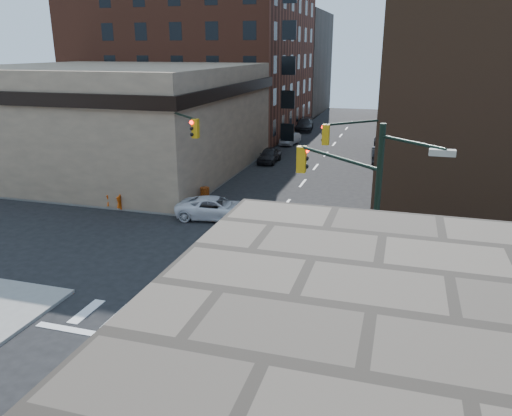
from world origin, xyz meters
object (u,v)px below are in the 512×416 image
Objects in this scene: parked_car_wnear at (269,155)px; barrel_bank at (205,195)px; pedestrian_a at (180,195)px; pedestrian_b at (106,188)px; police_car at (295,224)px; barrel_road at (326,240)px; parked_car_wfar at (290,139)px; pickup at (216,208)px; parked_car_enear at (380,155)px; barricade_nw_a at (150,193)px; barricade_se_a at (411,333)px.

barrel_bank is at bearing -93.46° from parked_car_wnear.
pedestrian_a is 1.12× the size of pedestrian_b.
police_car is 4.19× the size of barrel_bank.
pedestrian_b is at bearing -116.22° from parked_car_wnear.
police_car is 8.71m from pedestrian_a.
pedestrian_b reaches higher than barrel_road.
barrel_road is at bearing -101.52° from police_car.
police_car is 28.80m from parked_car_wfar.
parked_car_wfar is at bearing -5.29° from pickup.
police_car is 8.55m from barrel_bank.
pedestrian_a reaches higher than parked_car_enear.
police_car is 21.61m from parked_car_enear.
parked_car_wfar is at bearing 85.04° from barricade_nw_a.
parked_car_wfar is at bearing -38.31° from parked_car_enear.
pedestrian_b reaches higher than parked_car_wfar.
barrel_bank is 1.00× the size of barricade_se_a.
police_car is at bearing 14.87° from pedestrian_a.
pedestrian_b is at bearing 73.54° from pickup.
barrel_road reaches higher than barricade_nw_a.
pedestrian_b is 3.11m from barricade_nw_a.
pickup is at bearing 157.26° from barrel_road.
pedestrian_b reaches higher than police_car.
parked_car_wnear is at bearing 24.53° from barricade_se_a.
pickup is 3.45m from barrel_bank.
parked_car_enear reaches higher than barrel_road.
pedestrian_a is 1.71× the size of barrel_road.
police_car reaches higher than barrel_road.
pedestrian_b reaches higher than barricade_nw_a.
barrel_road is at bearing 27.75° from barricade_se_a.
parked_car_wfar is 3.40× the size of barrel_bank.
parked_car_wnear is 31.25m from barricade_se_a.
pickup is 4.40× the size of barrel_bank.
police_car is at bearing 75.30° from parked_car_enear.
barrel_road reaches higher than barricade_se_a.
pedestrian_a reaches higher than parked_car_wfar.
parked_car_enear is 4.00× the size of barricade_se_a.
pedestrian_a is at bearing -17.62° from barricade_nw_a.
pickup is (-5.45, 1.48, 0.00)m from police_car.
parked_car_wnear is 3.69× the size of barrel_road.
parked_car_enear is at bearing 86.16° from barrel_road.
parked_car_enear is 22.37m from pedestrian_a.
barrel_road is at bearing -66.46° from parked_car_wfar.
parked_car_wfar is 23.69m from barrel_bank.
barricade_nw_a is at bearing -93.59° from parked_car_wfar.
parked_car_wfar reaches higher than barrel_road.
pedestrian_a is at bearing -96.57° from parked_car_wnear.
parked_car_enear is at bearing 5.24° from barricade_se_a.
barricade_se_a is 22.39m from barricade_nw_a.
barricade_se_a is (13.82, -14.38, 0.01)m from barrel_bank.
parked_car_enear is (10.10, 2.87, 0.06)m from parked_car_wnear.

